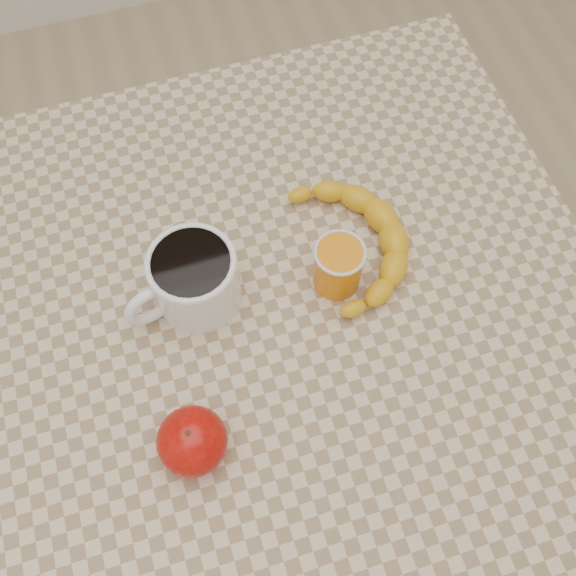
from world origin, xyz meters
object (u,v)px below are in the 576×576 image
object	(u,v)px
apple	(192,441)
coffee_mug	(193,279)
banana	(354,243)
orange_juice_glass	(338,266)
table	(288,322)

from	to	relation	value
apple	coffee_mug	bearing A→B (deg)	75.54
coffee_mug	banana	distance (m)	0.21
coffee_mug	orange_juice_glass	world-z (taller)	coffee_mug
table	orange_juice_glass	bearing A→B (deg)	1.36
orange_juice_glass	apple	world-z (taller)	orange_juice_glass
orange_juice_glass	table	bearing A→B (deg)	-178.64
table	orange_juice_glass	size ratio (longest dim) A/B	10.77
table	banana	distance (m)	0.15
apple	banana	xyz separation A→B (m)	(0.26, 0.19, -0.02)
orange_juice_glass	coffee_mug	bearing A→B (deg)	169.88
coffee_mug	apple	world-z (taller)	coffee_mug
table	apple	xyz separation A→B (m)	(-0.16, -0.15, 0.12)
table	banana	size ratio (longest dim) A/B	3.12
table	banana	xyz separation A→B (m)	(0.10, 0.04, 0.10)
table	orange_juice_glass	xyz separation A→B (m)	(0.06, 0.00, 0.12)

